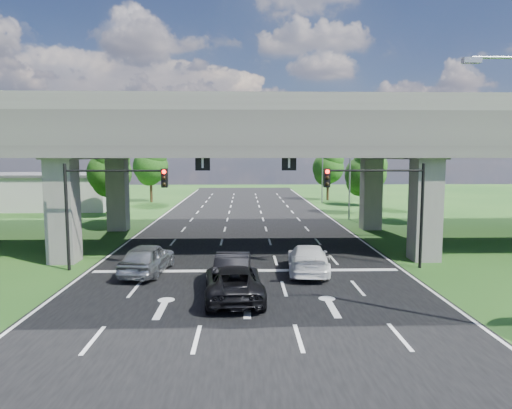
{
  "coord_description": "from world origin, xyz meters",
  "views": [
    {
      "loc": [
        -0.12,
        -21.45,
        6.44
      ],
      "look_at": [
        0.64,
        7.3,
        3.34
      ],
      "focal_mm": 32.0,
      "sensor_mm": 36.0,
      "label": 1
    }
  ],
  "objects_px": {
    "signal_left": "(105,196)",
    "streetlight_far": "(346,161)",
    "signal_right": "(385,196)",
    "car_white": "(308,259)",
    "car_dark": "(233,266)",
    "car_trailing": "(234,282)",
    "streetlight_beyond": "(320,160)",
    "car_silver": "(148,259)"
  },
  "relations": [
    {
      "from": "signal_left",
      "to": "streetlight_beyond",
      "type": "relative_size",
      "value": 0.6
    },
    {
      "from": "car_dark",
      "to": "car_white",
      "type": "height_order",
      "value": "car_dark"
    },
    {
      "from": "signal_right",
      "to": "streetlight_beyond",
      "type": "bearing_deg",
      "value": 86.39
    },
    {
      "from": "signal_left",
      "to": "signal_right",
      "type": "bearing_deg",
      "value": 0.0
    },
    {
      "from": "signal_left",
      "to": "car_trailing",
      "type": "bearing_deg",
      "value": -36.82
    },
    {
      "from": "signal_left",
      "to": "car_silver",
      "type": "xyz_separation_m",
      "value": [
        2.45,
        -0.94,
        -3.32
      ]
    },
    {
      "from": "car_dark",
      "to": "signal_right",
      "type": "bearing_deg",
      "value": -160.66
    },
    {
      "from": "signal_left",
      "to": "car_dark",
      "type": "distance_m",
      "value": 8.33
    },
    {
      "from": "streetlight_far",
      "to": "car_white",
      "type": "relative_size",
      "value": 1.89
    },
    {
      "from": "car_trailing",
      "to": "streetlight_beyond",
      "type": "bearing_deg",
      "value": -108.21
    },
    {
      "from": "signal_right",
      "to": "car_trailing",
      "type": "relative_size",
      "value": 1.11
    },
    {
      "from": "streetlight_far",
      "to": "streetlight_beyond",
      "type": "xyz_separation_m",
      "value": [
        0.0,
        16.0,
        0.0
      ]
    },
    {
      "from": "car_white",
      "to": "signal_left",
      "type": "bearing_deg",
      "value": 0.29
    },
    {
      "from": "signal_left",
      "to": "car_trailing",
      "type": "distance_m",
      "value": 9.65
    },
    {
      "from": "signal_left",
      "to": "streetlight_far",
      "type": "height_order",
      "value": "streetlight_far"
    },
    {
      "from": "signal_right",
      "to": "car_dark",
      "type": "distance_m",
      "value": 9.52
    },
    {
      "from": "signal_left",
      "to": "car_dark",
      "type": "bearing_deg",
      "value": -20.34
    },
    {
      "from": "car_dark",
      "to": "car_trailing",
      "type": "bearing_deg",
      "value": 93.73
    },
    {
      "from": "car_trailing",
      "to": "car_white",
      "type": "bearing_deg",
      "value": -135.49
    },
    {
      "from": "streetlight_beyond",
      "to": "car_silver",
      "type": "height_order",
      "value": "streetlight_beyond"
    },
    {
      "from": "car_silver",
      "to": "car_trailing",
      "type": "bearing_deg",
      "value": 143.79
    },
    {
      "from": "signal_right",
      "to": "streetlight_far",
      "type": "height_order",
      "value": "streetlight_far"
    },
    {
      "from": "signal_right",
      "to": "car_white",
      "type": "xyz_separation_m",
      "value": [
        -4.43,
        -0.94,
        -3.39
      ]
    },
    {
      "from": "streetlight_far",
      "to": "signal_left",
      "type": "bearing_deg",
      "value": -131.78
    },
    {
      "from": "car_trailing",
      "to": "signal_left",
      "type": "bearing_deg",
      "value": -40.57
    },
    {
      "from": "streetlight_far",
      "to": "car_dark",
      "type": "height_order",
      "value": "streetlight_far"
    },
    {
      "from": "signal_left",
      "to": "car_white",
      "type": "height_order",
      "value": "signal_left"
    },
    {
      "from": "signal_right",
      "to": "car_trailing",
      "type": "bearing_deg",
      "value": -147.27
    },
    {
      "from": "streetlight_far",
      "to": "car_trailing",
      "type": "distance_m",
      "value": 28.08
    },
    {
      "from": "car_white",
      "to": "car_trailing",
      "type": "distance_m",
      "value": 5.99
    },
    {
      "from": "car_silver",
      "to": "signal_right",
      "type": "bearing_deg",
      "value": -169.01
    },
    {
      "from": "car_silver",
      "to": "car_dark",
      "type": "distance_m",
      "value": 4.99
    },
    {
      "from": "signal_right",
      "to": "car_dark",
      "type": "relative_size",
      "value": 1.26
    },
    {
      "from": "signal_left",
      "to": "streetlight_far",
      "type": "xyz_separation_m",
      "value": [
        17.92,
        20.06,
        1.66
      ]
    },
    {
      "from": "streetlight_beyond",
      "to": "car_white",
      "type": "xyz_separation_m",
      "value": [
        -6.7,
        -37.0,
        -5.05
      ]
    },
    {
      "from": "car_dark",
      "to": "car_white",
      "type": "relative_size",
      "value": 0.9
    },
    {
      "from": "signal_right",
      "to": "car_white",
      "type": "height_order",
      "value": "signal_right"
    },
    {
      "from": "signal_right",
      "to": "car_white",
      "type": "bearing_deg",
      "value": -167.99
    },
    {
      "from": "signal_right",
      "to": "signal_left",
      "type": "xyz_separation_m",
      "value": [
        -15.65,
        0.0,
        0.0
      ]
    },
    {
      "from": "streetlight_far",
      "to": "car_trailing",
      "type": "bearing_deg",
      "value": -112.77
    },
    {
      "from": "streetlight_far",
      "to": "streetlight_beyond",
      "type": "relative_size",
      "value": 1.0
    },
    {
      "from": "signal_left",
      "to": "car_white",
      "type": "bearing_deg",
      "value": -4.8
    }
  ]
}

